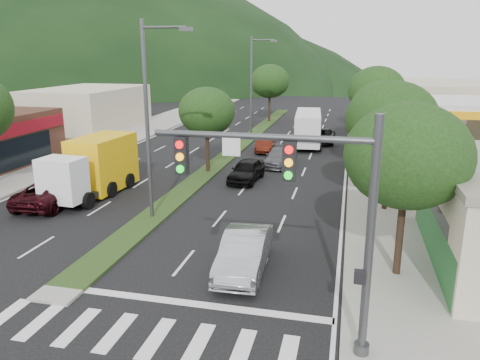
% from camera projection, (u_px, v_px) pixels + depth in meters
% --- Properties ---
extents(ground, '(160.00, 160.00, 0.00)m').
position_uv_depth(ground, '(64.00, 290.00, 17.20)').
color(ground, black).
rests_on(ground, ground).
extents(sidewalk_right, '(5.00, 90.00, 0.15)m').
position_uv_depth(sidewalk_right, '(381.00, 159.00, 37.86)').
color(sidewalk_right, gray).
rests_on(sidewalk_right, ground).
extents(sidewalk_left, '(6.00, 90.00, 0.15)m').
position_uv_depth(sidewalk_left, '(97.00, 145.00, 43.53)').
color(sidewalk_left, gray).
rests_on(sidewalk_left, ground).
extents(median, '(1.60, 56.00, 0.12)m').
position_uv_depth(median, '(240.00, 146.00, 43.46)').
color(median, '#1D3112').
rests_on(median, ground).
extents(crosswalk, '(19.00, 2.20, 0.01)m').
position_uv_depth(crosswalk, '(28.00, 319.00, 15.33)').
color(crosswalk, silver).
rests_on(crosswalk, ground).
extents(traffic_signal, '(6.12, 0.40, 7.00)m').
position_uv_depth(traffic_signal, '(312.00, 200.00, 12.52)').
color(traffic_signal, '#47494C').
rests_on(traffic_signal, ground).
extents(bldg_left_far, '(9.00, 14.00, 4.60)m').
position_uv_depth(bldg_left_far, '(88.00, 109.00, 52.72)').
color(bldg_left_far, beige).
rests_on(bldg_left_far, ground).
extents(bldg_right_far, '(10.00, 16.00, 5.20)m').
position_uv_depth(bldg_right_far, '(437.00, 105.00, 53.47)').
color(bldg_right_far, beige).
rests_on(bldg_right_far, ground).
extents(hill_far, '(176.00, 132.00, 82.00)m').
position_uv_depth(hill_far, '(41.00, 81.00, 138.20)').
color(hill_far, black).
rests_on(hill_far, ground).
extents(tree_r_a, '(4.60, 4.60, 6.63)m').
position_uv_depth(tree_r_a, '(407.00, 156.00, 17.01)').
color(tree_r_a, black).
rests_on(tree_r_a, sidewalk_right).
extents(tree_r_b, '(4.80, 4.80, 6.94)m').
position_uv_depth(tree_r_b, '(392.00, 120.00, 24.46)').
color(tree_r_b, black).
rests_on(tree_r_b, sidewalk_right).
extents(tree_r_c, '(4.40, 4.40, 6.48)m').
position_uv_depth(tree_r_c, '(383.00, 108.00, 32.04)').
color(tree_r_c, black).
rests_on(tree_r_c, sidewalk_right).
extents(tree_r_d, '(5.00, 5.00, 7.17)m').
position_uv_depth(tree_r_d, '(377.00, 90.00, 41.31)').
color(tree_r_d, black).
rests_on(tree_r_d, sidewalk_right).
extents(tree_r_e, '(4.60, 4.60, 6.71)m').
position_uv_depth(tree_r_e, '(372.00, 86.00, 50.77)').
color(tree_r_e, black).
rests_on(tree_r_e, sidewalk_right).
extents(tree_med_near, '(4.00, 4.00, 6.02)m').
position_uv_depth(tree_med_near, '(207.00, 111.00, 32.92)').
color(tree_med_near, black).
rests_on(tree_med_near, median).
extents(tree_med_far, '(4.80, 4.80, 6.94)m').
position_uv_depth(tree_med_far, '(270.00, 81.00, 57.16)').
color(tree_med_far, black).
rests_on(tree_med_far, median).
extents(streetlight_near, '(2.60, 0.25, 10.00)m').
position_uv_depth(streetlight_near, '(150.00, 112.00, 23.19)').
color(streetlight_near, '#47494C').
rests_on(streetlight_near, ground).
extents(streetlight_mid, '(2.60, 0.25, 10.00)m').
position_uv_depth(streetlight_mid, '(253.00, 82.00, 46.64)').
color(streetlight_mid, '#47494C').
rests_on(streetlight_mid, ground).
extents(sedan_silver, '(1.89, 4.91, 1.60)m').
position_uv_depth(sedan_silver, '(244.00, 252.00, 18.57)').
color(sedan_silver, '#A8ABB0').
rests_on(sedan_silver, ground).
extents(suv_maroon, '(2.82, 5.48, 1.48)m').
position_uv_depth(suv_maroon, '(52.00, 192.00, 26.70)').
color(suv_maroon, black).
rests_on(suv_maroon, ground).
extents(car_queue_a, '(2.08, 4.48, 1.48)m').
position_uv_depth(car_queue_a, '(246.00, 170.00, 31.58)').
color(car_queue_a, black).
rests_on(car_queue_a, ground).
extents(car_queue_b, '(1.99, 4.66, 1.34)m').
position_uv_depth(car_queue_b, '(279.00, 157.00, 35.97)').
color(car_queue_b, '#535358').
rests_on(car_queue_b, ground).
extents(car_queue_c, '(1.84, 4.36, 1.40)m').
position_uv_depth(car_queue_c, '(266.00, 143.00, 41.09)').
color(car_queue_c, '#46150B').
rests_on(car_queue_c, ground).
extents(car_queue_d, '(2.26, 4.87, 1.35)m').
position_uv_depth(car_queue_d, '(323.00, 136.00, 44.75)').
color(car_queue_d, black).
rests_on(car_queue_d, ground).
extents(box_truck, '(3.12, 7.14, 3.44)m').
position_uv_depth(box_truck, '(95.00, 168.00, 28.50)').
color(box_truck, white).
rests_on(box_truck, ground).
extents(motorhome, '(3.08, 8.18, 3.08)m').
position_uv_depth(motorhome, '(308.00, 128.00, 43.57)').
color(motorhome, silver).
rests_on(motorhome, ground).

